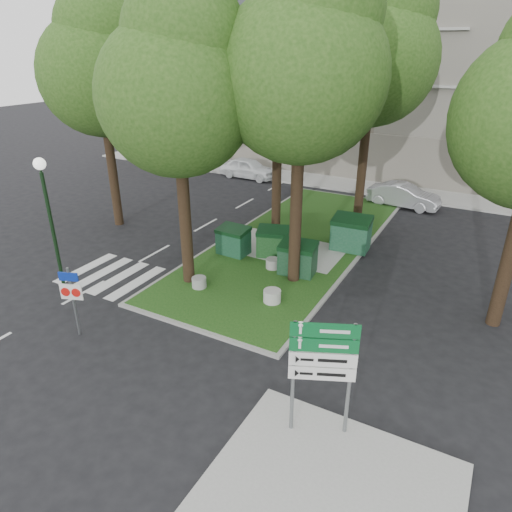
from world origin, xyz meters
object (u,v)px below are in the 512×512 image
Objects in this scene: tree_median_near_left at (179,81)px; traffic_sign_pole at (72,293)px; tree_median_near_right at (305,58)px; litter_bin at (348,241)px; tree_street_left at (100,63)px; dumpster_a at (233,241)px; bollard_right at (272,296)px; bollard_left at (199,282)px; directional_sign at (323,361)px; bollard_mid at (273,263)px; street_lamp at (49,212)px; tree_median_mid at (281,81)px; dumpster_d at (351,233)px; dumpster_b at (273,242)px; dumpster_c at (298,258)px; car_white at (248,168)px; tree_median_far at (376,46)px; car_silver at (404,196)px.

tree_median_near_left reaches higher than traffic_sign_pole.
tree_median_near_right is (3.50, 2.00, 0.67)m from tree_median_near_left.
tree_street_left is at bearing -168.58° from litter_bin.
tree_median_near_right is 8.29× the size of dumpster_a.
litter_bin is (0.84, 5.76, 0.13)m from bollard_right.
traffic_sign_pole is (-1.66, -4.23, 1.20)m from bollard_left.
bollard_right is 6.23m from directional_sign.
street_lamp is at bearing -137.43° from bollard_mid.
tree_median_mid reaches higher than traffic_sign_pole.
dumpster_d is (0.91, 3.80, -7.13)m from tree_median_near_right.
dumpster_b reaches higher than bollard_left.
tree_street_left is (-7.00, 3.50, 0.33)m from tree_median_near_left.
dumpster_a is at bearing 166.70° from dumpster_c.
dumpster_c is at bearing 38.28° from street_lamp.
tree_street_left is 15.79× the size of litter_bin.
tree_median_near_left is at bearing -179.61° from bollard_right.
tree_street_left reaches higher than directional_sign.
bollard_left is at bearing -26.82° from tree_street_left.
tree_median_mid reaches higher than dumpster_c.
dumpster_d is at bearing 65.30° from dumpster_c.
dumpster_d is at bearing 22.17° from dumpster_b.
dumpster_d is 5.88m from bollard_right.
tree_median_near_right reaches higher than car_white.
tree_median_near_right is at bearing -19.57° from bollard_mid.
dumpster_d is at bearing 80.30° from directional_sign.
tree_median_far is (3.70, 9.50, 1.00)m from tree_median_near_left.
dumpster_a is 12.95m from car_white.
bollard_right is at bearing -63.70° from bollard_mid.
directional_sign is at bearing -169.00° from car_silver.
tree_median_mid is at bearing -140.45° from car_white.
tree_street_left is 19.79× the size of bollard_mid.
litter_bin is (4.30, 5.78, -6.85)m from tree_median_near_left.
bollard_right is at bearing -145.97° from car_white.
tree_median_mid is 11.90m from car_white.
tree_median_mid is 9.73m from bollard_right.
tree_median_near_left reaches higher than dumpster_c.
dumpster_c is at bearing -106.73° from litter_bin.
street_lamp is at bearing 156.50° from car_silver.
directional_sign is (3.61, -4.77, 1.75)m from bollard_right.
car_silver is at bearing 83.96° from litter_bin.
tree_median_near_right is 7.25m from dumpster_c.
tree_street_left reaches higher than bollard_left.
tree_median_near_right is 7.21× the size of dumpster_b.
dumpster_d reaches higher than car_silver.
car_silver is at bearing 72.44° from directional_sign.
tree_median_mid is 7.23m from dumpster_a.
car_white is at bearing 106.68° from dumpster_b.
dumpster_c is at bearing -112.04° from dumpster_d.
directional_sign is (4.81, -7.18, 1.77)m from bollard_mid.
car_white is at bearing 152.14° from tree_median_far.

